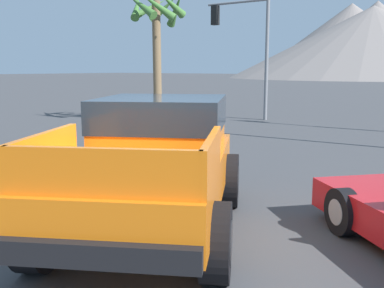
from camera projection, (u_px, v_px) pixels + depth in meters
name	position (u px, v px, depth m)	size (l,w,h in m)	color
ground_plane	(158.00, 236.00, 6.31)	(320.00, 320.00, 0.00)	#424244
orange_pickup_truck	(155.00, 155.00, 6.60)	(3.97, 5.08, 1.88)	orange
traffic_light_crosswalk	(243.00, 35.00, 20.61)	(3.22, 0.38, 5.56)	slate
palm_tree_short	(156.00, 24.00, 19.07)	(2.61, 2.66, 5.55)	brown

